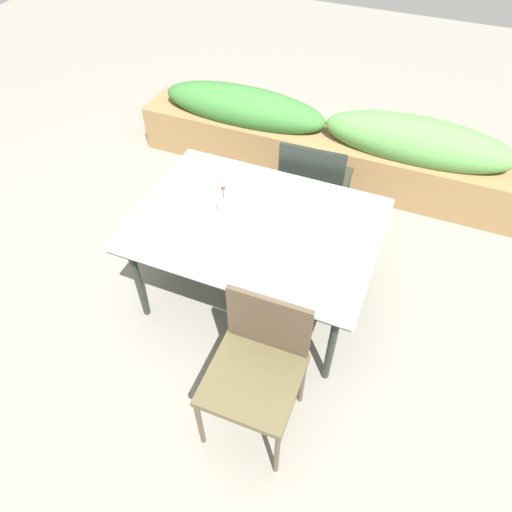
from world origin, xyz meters
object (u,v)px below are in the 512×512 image
flower_vase (224,203)px  planter_box (326,142)px  chair_near_right (258,363)px  dining_table (256,228)px  chair_far_side (314,182)px

flower_vase → planter_box: bearing=80.9°
planter_box → flower_vase: bearing=-99.1°
chair_near_right → planter_box: bearing=-83.4°
planter_box → dining_table: bearing=-91.1°
dining_table → flower_vase: size_ratio=5.75×
dining_table → chair_far_side: bearing=79.7°
dining_table → chair_near_right: chair_near_right is taller
dining_table → chair_near_right: size_ratio=1.68×
chair_far_side → dining_table: bearing=-103.3°
dining_table → chair_far_side: chair_far_side is taller
chair_near_right → planter_box: (-0.31, 2.39, -0.19)m
flower_vase → planter_box: size_ratio=0.08×
dining_table → flower_vase: 0.26m
dining_table → flower_vase: bearing=177.8°
chair_far_side → planter_box: bearing=95.6°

